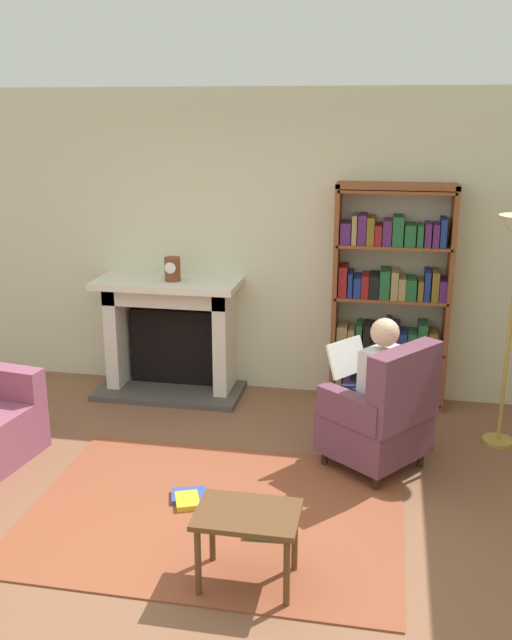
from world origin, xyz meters
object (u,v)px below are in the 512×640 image
object	(u,v)px
fireplace	(172,331)
mantel_clock	(172,269)
bookshelf	(390,301)
side_table	(248,523)
seated_reader	(371,385)
armchair_reading	(382,415)

from	to	relation	value
fireplace	mantel_clock	world-z (taller)	mantel_clock
bookshelf	side_table	bearing A→B (deg)	-104.63
seated_reader	fireplace	bearing A→B (deg)	-84.31
bookshelf	armchair_reading	world-z (taller)	bookshelf
bookshelf	armchair_reading	distance (m)	1.34
bookshelf	armchair_reading	bearing A→B (deg)	-90.63
seated_reader	side_table	size ratio (longest dim) A/B	2.04
bookshelf	side_table	size ratio (longest dim) A/B	3.45
seated_reader	side_table	distance (m)	1.65
fireplace	side_table	distance (m)	2.93
fireplace	seated_reader	world-z (taller)	seated_reader
mantel_clock	armchair_reading	xyz separation A→B (m)	(1.87, -1.10, -0.75)
fireplace	mantel_clock	size ratio (longest dim) A/B	6.33
mantel_clock	armchair_reading	size ratio (longest dim) A/B	0.22
fireplace	side_table	size ratio (longest dim) A/B	2.36
armchair_reading	side_table	bearing A→B (deg)	11.89
armchair_reading	seated_reader	xyz separation A→B (m)	(-0.09, 0.07, 0.20)
mantel_clock	seated_reader	world-z (taller)	mantel_clock
mantel_clock	side_table	xyz separation A→B (m)	(1.18, -2.55, -0.80)
side_table	mantel_clock	bearing A→B (deg)	114.91
bookshelf	seated_reader	world-z (taller)	bookshelf
armchair_reading	side_table	size ratio (longest dim) A/B	1.73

